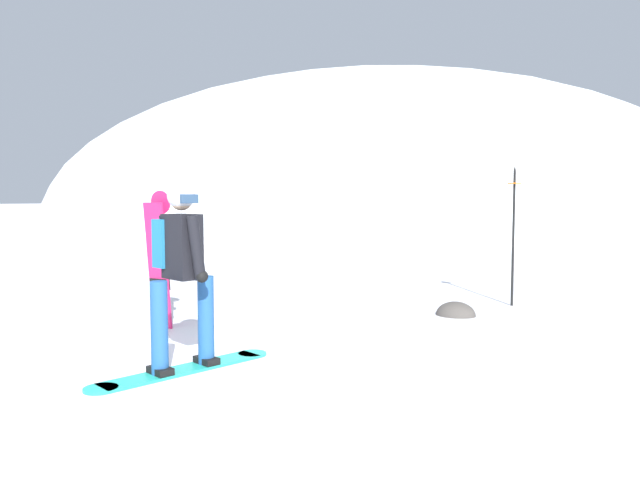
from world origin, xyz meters
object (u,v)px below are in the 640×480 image
Objects in this scene: piste_marker_near at (514,226)px; rock_dark at (456,315)px; spare_snowboard at (159,259)px; snowboarder_main at (181,270)px.

rock_dark is at bearing -116.63° from piste_marker_near.
piste_marker_near reaches higher than spare_snowboard.
spare_snowboard is 4.98m from piste_marker_near.
rock_dark is (-0.55, -1.10, -1.16)m from piste_marker_near.
piste_marker_near reaches higher than snowboarder_main.
spare_snowboard reaches higher than rock_dark.
snowboarder_main is 3.32× the size of rock_dark.
spare_snowboard is at bearing -141.23° from rock_dark.
rock_dark is at bearing 38.77° from spare_snowboard.
spare_snowboard is 3.92m from rock_dark.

